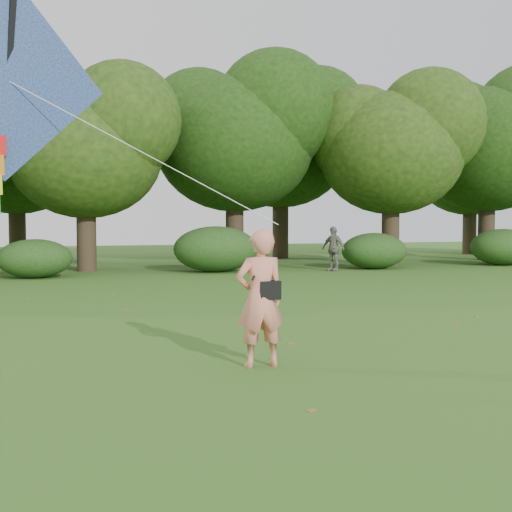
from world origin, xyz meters
name	(u,v)px	position (x,y,z in m)	size (l,w,h in m)	color
ground	(337,378)	(0.00, 0.00, 0.00)	(100.00, 100.00, 0.00)	#265114
man_kite_flyer	(260,298)	(-0.74, 0.95, 0.96)	(0.70, 0.46, 1.93)	#E8846D
bystander_right	(333,249)	(7.79, 16.88, 0.93)	(1.09, 0.45, 1.86)	slate
crossbody_bag	(269,289)	(-0.63, 0.92, 1.09)	(0.43, 0.20, 0.74)	black
flying_kite	(8,84)	(-4.03, 1.58, 3.84)	(4.79, 1.14, 3.32)	#2564A1
tree_line	(162,147)	(1.67, 22.88, 5.60)	(54.70, 15.30, 9.48)	#3A2D1E
shrub_band	(124,253)	(-0.72, 17.60, 0.86)	(39.15, 3.22, 1.88)	#264919
fallen_leaves	(261,330)	(0.25, 3.85, 0.01)	(11.14, 12.24, 0.01)	brown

